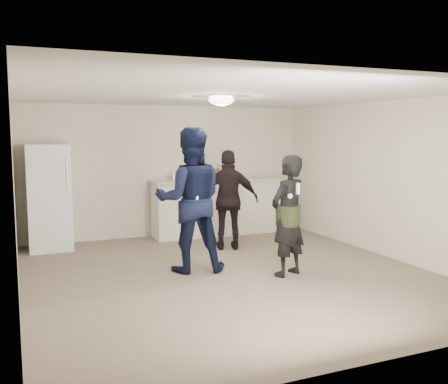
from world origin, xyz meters
name	(u,v)px	position (x,y,z in m)	size (l,w,h in m)	color
floor	(230,274)	(0.00, 0.00, 0.00)	(6.00, 6.00, 0.00)	#6B5B4C
ceiling	(230,95)	(0.00, 0.00, 2.50)	(6.00, 6.00, 0.00)	silver
wall_back	(168,171)	(0.00, 3.00, 1.25)	(6.00, 6.00, 0.00)	beige
wall_front	(373,222)	(0.00, -3.00, 1.25)	(6.00, 6.00, 0.00)	beige
wall_left	(15,196)	(-2.75, 0.00, 1.25)	(6.00, 6.00, 0.00)	beige
wall_right	(387,179)	(2.75, 0.00, 1.25)	(6.00, 6.00, 0.00)	beige
counter	(219,208)	(0.94, 2.67, 0.53)	(2.60, 0.56, 1.05)	silver
counter_top	(219,180)	(0.94, 2.67, 1.07)	(2.68, 0.64, 0.04)	beige
fridge	(49,197)	(-2.22, 2.60, 0.90)	(0.70, 0.70, 1.80)	silver
fridge_handle	(67,175)	(-1.94, 2.23, 1.30)	(0.02, 0.02, 0.60)	#B4B3B8
ceiling_dome	(221,100)	(0.00, 0.30, 2.45)	(0.36, 0.36, 0.16)	white
shaker	(173,176)	(0.03, 2.74, 1.18)	(0.08, 0.08, 0.17)	#B0B0B5
man	(190,200)	(-0.44, 0.40, 1.03)	(1.00, 0.78, 2.07)	#0E183E
woman	(288,216)	(0.73, -0.35, 0.84)	(0.62, 0.40, 1.69)	black
camo_shorts	(288,215)	(0.73, -0.35, 0.85)	(0.34, 0.34, 0.28)	#2C3C1B
spectator	(229,200)	(0.61, 1.42, 0.85)	(1.00, 0.42, 1.70)	black
remote_man	(197,201)	(-0.44, 0.12, 1.05)	(0.04, 0.04, 0.15)	silver
nunchuk_man	(204,206)	(-0.32, 0.15, 0.98)	(0.07, 0.07, 0.07)	silver
remote_woman	(298,189)	(0.73, -0.60, 1.25)	(0.04, 0.04, 0.15)	white
nunchuk_woman	(290,196)	(0.63, -0.57, 1.15)	(0.07, 0.07, 0.07)	silver
bottle_cluster	(206,174)	(0.68, 2.72, 1.19)	(0.59, 0.36, 0.24)	#AFB4BA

